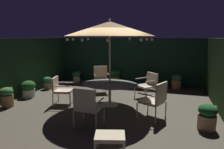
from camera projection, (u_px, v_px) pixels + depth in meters
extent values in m
cube|color=#4E4638|center=(106.00, 106.00, 6.54)|extent=(7.44, 7.26, 0.02)
cube|color=black|center=(129.00, 61.00, 9.60)|extent=(7.44, 0.30, 2.19)
cube|color=#1A371D|center=(16.00, 68.00, 7.34)|extent=(0.30, 7.26, 2.19)
cylinder|color=beige|center=(110.00, 104.00, 6.57)|extent=(0.55, 0.55, 0.03)
cylinder|color=beige|center=(110.00, 95.00, 6.51)|extent=(0.09, 0.09, 0.71)
ellipsoid|color=gray|center=(110.00, 84.00, 6.44)|extent=(1.85, 1.50, 0.03)
cylinder|color=beige|center=(110.00, 69.00, 6.34)|extent=(0.06, 0.06, 2.42)
cone|color=tan|center=(110.00, 29.00, 6.10)|extent=(2.81, 2.81, 0.45)
sphere|color=beige|center=(110.00, 20.00, 6.05)|extent=(0.07, 0.07, 0.07)
sphere|color=#F9DB8C|center=(152.00, 40.00, 5.81)|extent=(0.09, 0.09, 0.09)
sphere|color=#F9DB8C|center=(147.00, 39.00, 6.57)|extent=(0.09, 0.09, 0.09)
sphere|color=#F9DB8C|center=(130.00, 39.00, 7.23)|extent=(0.09, 0.09, 0.09)
sphere|color=#F9DB8C|center=(108.00, 39.00, 7.44)|extent=(0.09, 0.09, 0.09)
sphere|color=#F9DB8C|center=(88.00, 39.00, 7.17)|extent=(0.09, 0.09, 0.09)
sphere|color=#F9DB8C|center=(73.00, 39.00, 6.57)|extent=(0.09, 0.09, 0.09)
sphere|color=#F9DB8C|center=(67.00, 40.00, 5.72)|extent=(0.09, 0.09, 0.09)
sphere|color=#F9DB8C|center=(82.00, 40.00, 5.08)|extent=(0.09, 0.09, 0.09)
sphere|color=#F9DB8C|center=(108.00, 40.00, 4.88)|extent=(0.09, 0.09, 0.09)
sphere|color=#F9DB8C|center=(141.00, 40.00, 5.18)|extent=(0.09, 0.09, 0.09)
cylinder|color=beige|center=(145.00, 96.00, 6.91)|extent=(0.04, 0.04, 0.41)
cylinder|color=beige|center=(135.00, 92.00, 7.41)|extent=(0.04, 0.04, 0.41)
cylinder|color=beige|center=(157.00, 93.00, 7.21)|extent=(0.04, 0.04, 0.41)
cylinder|color=beige|center=(147.00, 90.00, 7.70)|extent=(0.04, 0.04, 0.41)
cube|color=beige|center=(146.00, 86.00, 7.26)|extent=(0.81, 0.81, 0.07)
cube|color=beige|center=(152.00, 79.00, 7.36)|extent=(0.45, 0.42, 0.44)
cylinder|color=beige|center=(152.00, 81.00, 6.97)|extent=(0.41, 0.44, 0.04)
cylinder|color=beige|center=(141.00, 78.00, 7.46)|extent=(0.41, 0.44, 0.04)
cylinder|color=silver|center=(110.00, 88.00, 7.83)|extent=(0.04, 0.04, 0.46)
cylinder|color=silver|center=(96.00, 89.00, 7.70)|extent=(0.04, 0.04, 0.46)
cylinder|color=silver|center=(107.00, 85.00, 8.33)|extent=(0.04, 0.04, 0.46)
cylinder|color=silver|center=(94.00, 86.00, 8.21)|extent=(0.04, 0.04, 0.46)
cube|color=beige|center=(102.00, 81.00, 7.97)|extent=(0.74, 0.73, 0.07)
cube|color=beige|center=(100.00, 72.00, 8.15)|extent=(0.50, 0.32, 0.53)
cylinder|color=silver|center=(108.00, 74.00, 7.98)|extent=(0.28, 0.46, 0.04)
cylinder|color=silver|center=(95.00, 75.00, 7.86)|extent=(0.28, 0.46, 0.04)
cylinder|color=silver|center=(74.00, 96.00, 6.87)|extent=(0.04, 0.04, 0.43)
cylinder|color=silver|center=(70.00, 101.00, 6.34)|extent=(0.04, 0.04, 0.43)
cylinder|color=silver|center=(58.00, 95.00, 6.90)|extent=(0.04, 0.04, 0.43)
cylinder|color=silver|center=(53.00, 100.00, 6.38)|extent=(0.04, 0.04, 0.43)
cube|color=beige|center=(64.00, 91.00, 6.57)|extent=(0.66, 0.64, 0.07)
cube|color=beige|center=(55.00, 83.00, 6.54)|extent=(0.18, 0.51, 0.43)
cylinder|color=silver|center=(66.00, 82.00, 6.79)|extent=(0.54, 0.16, 0.04)
cylinder|color=silver|center=(61.00, 86.00, 6.27)|extent=(0.54, 0.16, 0.04)
cylinder|color=silver|center=(83.00, 112.00, 5.44)|extent=(0.04, 0.04, 0.41)
cylinder|color=silver|center=(104.00, 114.00, 5.24)|extent=(0.04, 0.04, 0.41)
cylinder|color=silver|center=(74.00, 119.00, 4.95)|extent=(0.04, 0.04, 0.41)
cylinder|color=silver|center=(96.00, 122.00, 4.75)|extent=(0.04, 0.04, 0.41)
cube|color=beige|center=(89.00, 108.00, 5.05)|extent=(0.63, 0.55, 0.07)
cube|color=beige|center=(84.00, 100.00, 4.76)|extent=(0.59, 0.09, 0.51)
cylinder|color=silver|center=(78.00, 98.00, 5.11)|extent=(0.06, 0.51, 0.04)
cylinder|color=silver|center=(100.00, 101.00, 4.90)|extent=(0.06, 0.51, 0.04)
cylinder|color=silver|center=(137.00, 110.00, 5.50)|extent=(0.04, 0.04, 0.43)
cylinder|color=silver|center=(148.00, 105.00, 5.96)|extent=(0.04, 0.04, 0.43)
cylinder|color=silver|center=(155.00, 116.00, 5.14)|extent=(0.04, 0.04, 0.43)
cylinder|color=silver|center=(166.00, 109.00, 5.60)|extent=(0.04, 0.04, 0.43)
cube|color=beige|center=(152.00, 101.00, 5.50)|extent=(0.75, 0.77, 0.07)
cube|color=beige|center=(161.00, 93.00, 5.27)|extent=(0.29, 0.56, 0.53)
cylinder|color=silver|center=(147.00, 95.00, 5.22)|extent=(0.52, 0.25, 0.04)
cylinder|color=silver|center=(157.00, 90.00, 5.68)|extent=(0.52, 0.25, 0.04)
cylinder|color=silver|center=(97.00, 140.00, 4.02)|extent=(0.03, 0.03, 0.31)
cylinder|color=silver|center=(124.00, 141.00, 4.01)|extent=(0.03, 0.03, 0.31)
cube|color=beige|center=(110.00, 136.00, 3.79)|extent=(0.67, 0.55, 0.08)
cylinder|color=#A16B48|center=(177.00, 84.00, 8.62)|extent=(0.41, 0.41, 0.38)
ellipsoid|color=#2B693A|center=(177.00, 77.00, 8.56)|extent=(0.43, 0.43, 0.30)
sphere|color=#B13974|center=(180.00, 78.00, 8.50)|extent=(0.10, 0.10, 0.10)
sphere|color=#A4337E|center=(179.00, 75.00, 8.66)|extent=(0.07, 0.07, 0.07)
sphere|color=#BA4172|center=(175.00, 75.00, 8.68)|extent=(0.11, 0.11, 0.11)
sphere|color=#A52A73|center=(174.00, 75.00, 8.61)|extent=(0.10, 0.10, 0.10)
sphere|color=#B93B8D|center=(176.00, 77.00, 8.43)|extent=(0.07, 0.07, 0.07)
sphere|color=#A83688|center=(179.00, 78.00, 8.44)|extent=(0.11, 0.11, 0.11)
cylinder|color=#816E4F|center=(48.00, 85.00, 8.57)|extent=(0.35, 0.35, 0.30)
ellipsoid|color=#256934|center=(47.00, 80.00, 8.53)|extent=(0.38, 0.38, 0.26)
sphere|color=#D84E70|center=(49.00, 78.00, 8.47)|extent=(0.07, 0.07, 0.07)
sphere|color=#E95169|center=(48.00, 78.00, 8.62)|extent=(0.10, 0.10, 0.10)
sphere|color=#EE4D75|center=(45.00, 79.00, 8.44)|extent=(0.07, 0.07, 0.07)
cylinder|color=tan|center=(151.00, 83.00, 8.85)|extent=(0.42, 0.42, 0.37)
ellipsoid|color=#2D6D3F|center=(151.00, 76.00, 8.79)|extent=(0.51, 0.51, 0.36)
sphere|color=#F08646|center=(156.00, 74.00, 8.77)|extent=(0.07, 0.07, 0.07)
sphere|color=orange|center=(150.00, 75.00, 8.95)|extent=(0.08, 0.08, 0.08)
sphere|color=orange|center=(150.00, 75.00, 8.69)|extent=(0.11, 0.11, 0.11)
cylinder|color=beige|center=(77.00, 79.00, 9.92)|extent=(0.35, 0.35, 0.29)
ellipsoid|color=#28673B|center=(76.00, 74.00, 9.87)|extent=(0.44, 0.44, 0.31)
sphere|color=red|center=(80.00, 72.00, 9.85)|extent=(0.10, 0.10, 0.10)
sphere|color=red|center=(78.00, 71.00, 9.93)|extent=(0.09, 0.09, 0.09)
sphere|color=red|center=(76.00, 73.00, 10.00)|extent=(0.09, 0.09, 0.09)
sphere|color=red|center=(74.00, 74.00, 9.81)|extent=(0.11, 0.11, 0.11)
sphere|color=#DE3838|center=(76.00, 74.00, 9.75)|extent=(0.11, 0.11, 0.11)
cylinder|color=silver|center=(29.00, 93.00, 7.44)|extent=(0.46, 0.46, 0.30)
ellipsoid|color=#1E531E|center=(28.00, 86.00, 7.38)|extent=(0.52, 0.52, 0.36)
sphere|color=red|center=(32.00, 85.00, 7.28)|extent=(0.07, 0.07, 0.07)
sphere|color=red|center=(31.00, 82.00, 7.50)|extent=(0.07, 0.07, 0.07)
sphere|color=#D7383D|center=(26.00, 84.00, 7.42)|extent=(0.07, 0.07, 0.07)
sphere|color=red|center=(26.00, 85.00, 7.26)|extent=(0.07, 0.07, 0.07)
cylinder|color=olive|center=(7.00, 101.00, 6.39)|extent=(0.38, 0.38, 0.39)
ellipsoid|color=#326B37|center=(7.00, 92.00, 6.34)|extent=(0.40, 0.40, 0.28)
sphere|color=orange|center=(8.00, 90.00, 6.27)|extent=(0.08, 0.08, 0.08)
sphere|color=orange|center=(11.00, 88.00, 6.43)|extent=(0.07, 0.07, 0.07)
sphere|color=#D67141|center=(8.00, 89.00, 6.48)|extent=(0.09, 0.09, 0.09)
sphere|color=#E88946|center=(3.00, 90.00, 6.39)|extent=(0.09, 0.09, 0.09)
sphere|color=orange|center=(1.00, 91.00, 6.24)|extent=(0.09, 0.09, 0.09)
sphere|color=orange|center=(5.00, 92.00, 6.22)|extent=(0.11, 0.11, 0.11)
cylinder|color=tan|center=(207.00, 122.00, 4.84)|extent=(0.43, 0.43, 0.36)
ellipsoid|color=#1C5928|center=(208.00, 110.00, 4.78)|extent=(0.45, 0.45, 0.31)
sphere|color=#EC8846|center=(215.00, 108.00, 4.75)|extent=(0.10, 0.10, 0.10)
sphere|color=orange|center=(204.00, 108.00, 4.93)|extent=(0.10, 0.10, 0.10)
sphere|color=#E17741|center=(205.00, 110.00, 4.71)|extent=(0.07, 0.07, 0.07)
cylinder|color=#A35E45|center=(115.00, 80.00, 9.60)|extent=(0.49, 0.49, 0.35)
ellipsoid|color=#195528|center=(115.00, 73.00, 9.54)|extent=(0.58, 0.58, 0.41)
sphere|color=#D45065|center=(118.00, 72.00, 9.48)|extent=(0.07, 0.07, 0.07)
sphere|color=#E74C6E|center=(116.00, 70.00, 9.70)|extent=(0.10, 0.10, 0.10)
sphere|color=#D95C6E|center=(111.00, 71.00, 9.61)|extent=(0.10, 0.10, 0.10)
sphere|color=#DF496E|center=(114.00, 73.00, 9.30)|extent=(0.09, 0.09, 0.09)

